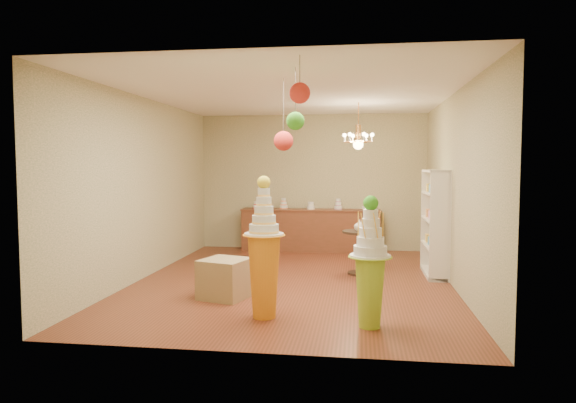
# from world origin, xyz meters

# --- Properties ---
(floor) EXTENTS (6.50, 6.50, 0.00)m
(floor) POSITION_xyz_m (0.00, 0.00, 0.00)
(floor) COLOR #5F2A19
(floor) RESTS_ON ground
(ceiling) EXTENTS (6.50, 6.50, 0.00)m
(ceiling) POSITION_xyz_m (0.00, 0.00, 3.00)
(ceiling) COLOR white
(ceiling) RESTS_ON ground
(wall_back) EXTENTS (5.00, 0.04, 3.00)m
(wall_back) POSITION_xyz_m (0.00, 3.25, 1.50)
(wall_back) COLOR tan
(wall_back) RESTS_ON ground
(wall_front) EXTENTS (5.00, 0.04, 3.00)m
(wall_front) POSITION_xyz_m (0.00, -3.25, 1.50)
(wall_front) COLOR tan
(wall_front) RESTS_ON ground
(wall_left) EXTENTS (0.04, 6.50, 3.00)m
(wall_left) POSITION_xyz_m (-2.50, 0.00, 1.50)
(wall_left) COLOR tan
(wall_left) RESTS_ON ground
(wall_right) EXTENTS (0.04, 6.50, 3.00)m
(wall_right) POSITION_xyz_m (2.50, 0.00, 1.50)
(wall_right) COLOR tan
(wall_right) RESTS_ON ground
(pedestal_green) EXTENTS (0.58, 0.58, 1.53)m
(pedestal_green) POSITION_xyz_m (1.18, -2.26, 0.63)
(pedestal_green) COLOR #93BB29
(pedestal_green) RESTS_ON floor
(pedestal_orange) EXTENTS (0.52, 0.52, 1.75)m
(pedestal_orange) POSITION_xyz_m (-0.10, -2.04, 0.67)
(pedestal_orange) COLOR orange
(pedestal_orange) RESTS_ON floor
(burlap_riser) EXTENTS (0.76, 0.76, 0.55)m
(burlap_riser) POSITION_xyz_m (-0.82, -1.20, 0.28)
(burlap_riser) COLOR #927A4F
(burlap_riser) RESTS_ON floor
(sideboard) EXTENTS (3.04, 0.54, 1.16)m
(sideboard) POSITION_xyz_m (0.00, 2.97, 0.48)
(sideboard) COLOR brown
(sideboard) RESTS_ON floor
(shelving_unit) EXTENTS (0.33, 1.20, 1.80)m
(shelving_unit) POSITION_xyz_m (2.34, 0.80, 0.90)
(shelving_unit) COLOR beige
(shelving_unit) RESTS_ON floor
(round_table) EXTENTS (0.78, 0.78, 0.75)m
(round_table) POSITION_xyz_m (1.06, 0.66, 0.49)
(round_table) COLOR black
(round_table) RESTS_ON floor
(vase) EXTENTS (0.19, 0.19, 0.19)m
(vase) POSITION_xyz_m (1.06, 0.66, 0.85)
(vase) COLOR beige
(vase) RESTS_ON round_table
(pom_red_left) EXTENTS (0.25, 0.25, 0.94)m
(pom_red_left) POSITION_xyz_m (0.07, -1.56, 2.19)
(pom_red_left) COLOR #443A31
(pom_red_left) RESTS_ON ceiling
(pom_green_mid) EXTENTS (0.21, 0.21, 0.72)m
(pom_green_mid) POSITION_xyz_m (0.31, -2.25, 2.39)
(pom_green_mid) COLOR #443A31
(pom_green_mid) RESTS_ON ceiling
(pom_red_right) EXTENTS (0.22, 0.22, 0.49)m
(pom_red_right) POSITION_xyz_m (0.44, -2.88, 2.62)
(pom_red_right) COLOR #443A31
(pom_red_right) RESTS_ON ceiling
(chandelier) EXTENTS (0.63, 0.63, 0.85)m
(chandelier) POSITION_xyz_m (1.02, 1.15, 2.30)
(chandelier) COLOR #D2904A
(chandelier) RESTS_ON ceiling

